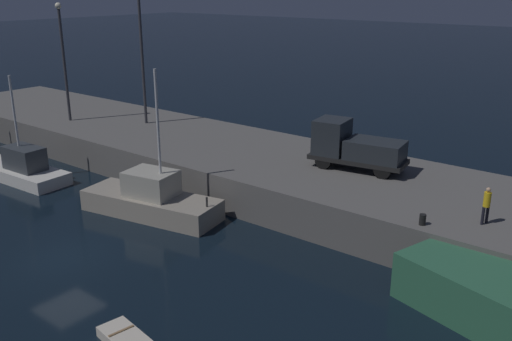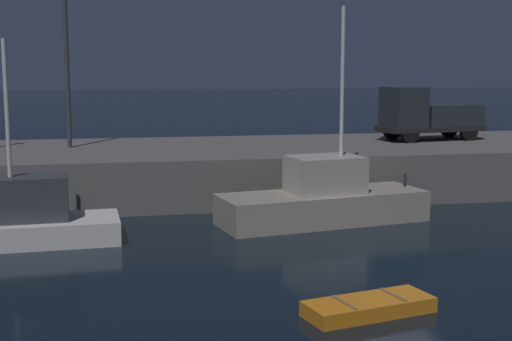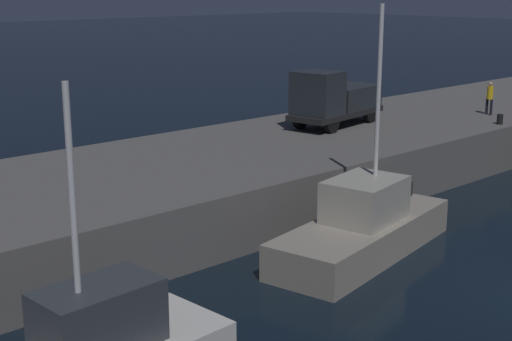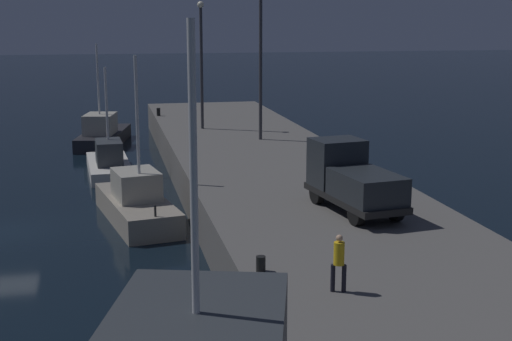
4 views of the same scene
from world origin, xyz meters
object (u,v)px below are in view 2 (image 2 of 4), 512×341
object	(u,v)px
fishing_boat_blue	(323,199)
rowboat_white_mid	(369,307)
lamp_post_east	(65,28)
fishing_trawler_green	(11,222)
utility_truck	(426,115)

from	to	relation	value
fishing_boat_blue	rowboat_white_mid	size ratio (longest dim) A/B	2.47
fishing_boat_blue	lamp_post_east	size ratio (longest dim) A/B	0.87
fishing_trawler_green	lamp_post_east	xyz separation A→B (m)	(1.30, 9.13, 6.58)
fishing_trawler_green	lamp_post_east	world-z (taller)	lamp_post_east
rowboat_white_mid	lamp_post_east	world-z (taller)	lamp_post_east
fishing_boat_blue	fishing_trawler_green	distance (m)	10.73
lamp_post_east	utility_truck	bearing A→B (deg)	-0.24
lamp_post_east	utility_truck	distance (m)	17.32
utility_truck	fishing_trawler_green	bearing A→B (deg)	-153.47
fishing_boat_blue	lamp_post_east	bearing A→B (deg)	139.60
fishing_trawler_green	utility_truck	world-z (taller)	fishing_trawler_green
rowboat_white_mid	lamp_post_east	xyz separation A→B (m)	(-7.66, 17.51, 7.12)
fishing_boat_blue	lamp_post_east	xyz separation A→B (m)	(-9.36, 7.97, 6.44)
fishing_boat_blue	lamp_post_east	distance (m)	13.88
utility_truck	rowboat_white_mid	bearing A→B (deg)	-117.78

